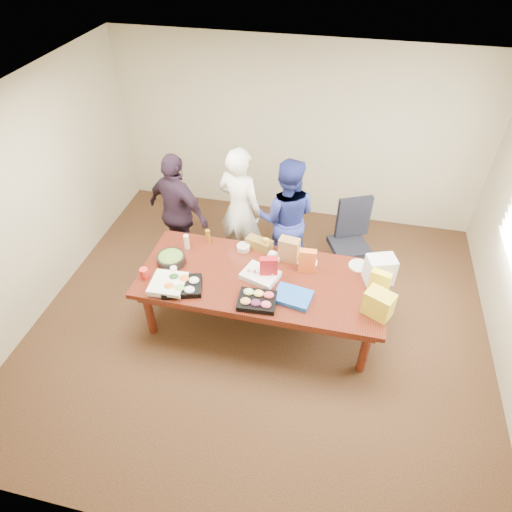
% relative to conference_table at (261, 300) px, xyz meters
% --- Properties ---
extents(floor, '(5.50, 5.00, 0.02)m').
position_rel_conference_table_xyz_m(floor, '(0.00, 0.00, -0.39)').
color(floor, '#47301E').
rests_on(floor, ground).
extents(ceiling, '(5.50, 5.00, 0.02)m').
position_rel_conference_table_xyz_m(ceiling, '(0.00, 0.00, 2.33)').
color(ceiling, white).
rests_on(ceiling, wall_back).
extents(wall_back, '(5.50, 0.04, 2.70)m').
position_rel_conference_table_xyz_m(wall_back, '(0.00, 2.50, 0.98)').
color(wall_back, beige).
rests_on(wall_back, floor).
extents(wall_front, '(5.50, 0.04, 2.70)m').
position_rel_conference_table_xyz_m(wall_front, '(0.00, -2.50, 0.98)').
color(wall_front, beige).
rests_on(wall_front, floor).
extents(wall_left, '(0.04, 5.00, 2.70)m').
position_rel_conference_table_xyz_m(wall_left, '(-2.75, 0.00, 0.98)').
color(wall_left, beige).
rests_on(wall_left, floor).
extents(conference_table, '(2.80, 1.20, 0.75)m').
position_rel_conference_table_xyz_m(conference_table, '(0.00, 0.00, 0.00)').
color(conference_table, '#4C1C0F').
rests_on(conference_table, floor).
extents(office_chair, '(0.73, 0.73, 1.08)m').
position_rel_conference_table_xyz_m(office_chair, '(0.96, 1.11, 0.17)').
color(office_chair, black).
rests_on(office_chair, floor).
extents(person_center, '(0.76, 0.62, 1.79)m').
position_rel_conference_table_xyz_m(person_center, '(-0.52, 1.06, 0.52)').
color(person_center, white).
rests_on(person_center, floor).
extents(person_right, '(0.86, 0.70, 1.69)m').
position_rel_conference_table_xyz_m(person_right, '(0.10, 1.09, 0.47)').
color(person_right, navy).
rests_on(person_right, floor).
extents(person_left, '(1.07, 0.76, 1.69)m').
position_rel_conference_table_xyz_m(person_left, '(-1.32, 0.88, 0.47)').
color(person_left, '#281A27').
rests_on(person_left, floor).
extents(veggie_tray, '(0.51, 0.45, 0.07)m').
position_rel_conference_table_xyz_m(veggie_tray, '(-0.82, -0.36, 0.41)').
color(veggie_tray, black).
rests_on(veggie_tray, conference_table).
extents(fruit_tray, '(0.43, 0.34, 0.06)m').
position_rel_conference_table_xyz_m(fruit_tray, '(0.04, -0.40, 0.41)').
color(fruit_tray, black).
rests_on(fruit_tray, conference_table).
extents(sheet_cake, '(0.47, 0.41, 0.07)m').
position_rel_conference_table_xyz_m(sheet_cake, '(-0.01, 0.00, 0.41)').
color(sheet_cake, white).
rests_on(sheet_cake, conference_table).
extents(salad_bowl, '(0.37, 0.37, 0.11)m').
position_rel_conference_table_xyz_m(salad_bowl, '(-1.09, 0.01, 0.43)').
color(salad_bowl, black).
rests_on(salad_bowl, conference_table).
extents(chip_bag_blue, '(0.44, 0.36, 0.06)m').
position_rel_conference_table_xyz_m(chip_bag_blue, '(0.41, -0.25, 0.40)').
color(chip_bag_blue, blue).
rests_on(chip_bag_blue, conference_table).
extents(chip_bag_red, '(0.21, 0.13, 0.29)m').
position_rel_conference_table_xyz_m(chip_bag_red, '(0.08, 0.02, 0.52)').
color(chip_bag_red, '#A7161A').
rests_on(chip_bag_red, conference_table).
extents(chip_bag_yellow, '(0.23, 0.15, 0.32)m').
position_rel_conference_table_xyz_m(chip_bag_yellow, '(1.30, 0.02, 0.54)').
color(chip_bag_yellow, yellow).
rests_on(chip_bag_yellow, conference_table).
extents(chip_bag_orange, '(0.20, 0.10, 0.30)m').
position_rel_conference_table_xyz_m(chip_bag_orange, '(0.49, 0.23, 0.53)').
color(chip_bag_orange, orange).
rests_on(chip_bag_orange, conference_table).
extents(mayo_jar, '(0.09, 0.09, 0.13)m').
position_rel_conference_table_xyz_m(mayo_jar, '(0.07, 0.31, 0.44)').
color(mayo_jar, white).
rests_on(mayo_jar, conference_table).
extents(mustard_bottle, '(0.07, 0.07, 0.19)m').
position_rel_conference_table_xyz_m(mustard_bottle, '(-0.04, 0.47, 0.47)').
color(mustard_bottle, gold).
rests_on(mustard_bottle, conference_table).
extents(dressing_bottle, '(0.08, 0.08, 0.19)m').
position_rel_conference_table_xyz_m(dressing_bottle, '(-0.78, 0.48, 0.47)').
color(dressing_bottle, brown).
rests_on(dressing_bottle, conference_table).
extents(ranch_bottle, '(0.08, 0.08, 0.20)m').
position_rel_conference_table_xyz_m(ranch_bottle, '(-1.00, 0.31, 0.47)').
color(ranch_bottle, beige).
rests_on(ranch_bottle, conference_table).
extents(banana_bunch, '(0.26, 0.23, 0.07)m').
position_rel_conference_table_xyz_m(banana_bunch, '(0.37, 0.45, 0.41)').
color(banana_bunch, '#D6C304').
rests_on(banana_bunch, conference_table).
extents(bread_loaf, '(0.35, 0.22, 0.13)m').
position_rel_conference_table_xyz_m(bread_loaf, '(-0.14, 0.52, 0.44)').
color(bread_loaf, brown).
rests_on(bread_loaf, conference_table).
extents(kraft_bag, '(0.25, 0.17, 0.31)m').
position_rel_conference_table_xyz_m(kraft_bag, '(0.25, 0.38, 0.53)').
color(kraft_bag, olive).
rests_on(kraft_bag, conference_table).
extents(red_cup, '(0.11, 0.11, 0.13)m').
position_rel_conference_table_xyz_m(red_cup, '(-1.30, -0.29, 0.44)').
color(red_cup, red).
rests_on(red_cup, conference_table).
extents(clear_cup_a, '(0.09, 0.09, 0.11)m').
position_rel_conference_table_xyz_m(clear_cup_a, '(-0.99, -0.17, 0.43)').
color(clear_cup_a, white).
rests_on(clear_cup_a, conference_table).
extents(clear_cup_b, '(0.09, 0.09, 0.10)m').
position_rel_conference_table_xyz_m(clear_cup_b, '(-1.03, 0.09, 0.42)').
color(clear_cup_b, silver).
rests_on(clear_cup_b, conference_table).
extents(pizza_box_lower, '(0.41, 0.41, 0.04)m').
position_rel_conference_table_xyz_m(pizza_box_lower, '(-0.99, -0.36, 0.40)').
color(pizza_box_lower, white).
rests_on(pizza_box_lower, conference_table).
extents(pizza_box_upper, '(0.40, 0.40, 0.04)m').
position_rel_conference_table_xyz_m(pizza_box_upper, '(-0.98, -0.38, 0.44)').
color(pizza_box_upper, white).
rests_on(pizza_box_upper, pizza_box_lower).
extents(plate_a, '(0.25, 0.25, 0.01)m').
position_rel_conference_table_xyz_m(plate_a, '(1.08, 0.45, 0.38)').
color(plate_a, silver).
rests_on(plate_a, conference_table).
extents(plate_b, '(0.27, 0.27, 0.02)m').
position_rel_conference_table_xyz_m(plate_b, '(0.48, 0.38, 0.38)').
color(plate_b, white).
rests_on(plate_b, conference_table).
extents(dip_bowl_a, '(0.17, 0.17, 0.06)m').
position_rel_conference_table_xyz_m(dip_bowl_a, '(0.08, 0.34, 0.41)').
color(dip_bowl_a, white).
rests_on(dip_bowl_a, conference_table).
extents(dip_bowl_b, '(0.21, 0.21, 0.07)m').
position_rel_conference_table_xyz_m(dip_bowl_b, '(-0.32, 0.44, 0.41)').
color(dip_bowl_b, beige).
rests_on(dip_bowl_b, conference_table).
extents(grocery_bag_white, '(0.37, 0.31, 0.33)m').
position_rel_conference_table_xyz_m(grocery_bag_white, '(1.30, 0.25, 0.54)').
color(grocery_bag_white, white).
rests_on(grocery_bag_white, conference_table).
extents(grocery_bag_yellow, '(0.35, 0.31, 0.29)m').
position_rel_conference_table_xyz_m(grocery_bag_yellow, '(1.30, -0.26, 0.52)').
color(grocery_bag_yellow, yellow).
rests_on(grocery_bag_yellow, conference_table).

